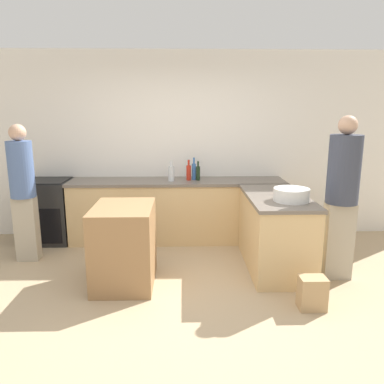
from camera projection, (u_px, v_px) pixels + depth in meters
ground_plane at (175, 300)px, 3.75m from camera, size 14.00×14.00×0.00m
wall_back at (177, 145)px, 5.54m from camera, size 8.00×0.06×2.70m
counter_back at (177, 210)px, 5.41m from camera, size 3.06×0.63×0.89m
counter_peninsula at (275, 231)px, 4.48m from camera, size 0.69×1.39×0.89m
range_oven at (48, 211)px, 5.37m from camera, size 0.66×0.61×0.90m
island_table at (124, 245)px, 4.05m from camera, size 0.63×0.82×0.87m
mixing_bowl at (291, 195)px, 4.10m from camera, size 0.39×0.39×0.14m
vinegar_bottle_clear at (171, 173)px, 5.24m from camera, size 0.09×0.09×0.29m
hot_sauce_bottle at (189, 172)px, 5.30m from camera, size 0.07×0.07×0.29m
water_bottle_blue at (194, 171)px, 5.34m from camera, size 0.06×0.06×0.32m
wine_bottle_dark at (198, 173)px, 5.30m from camera, size 0.06×0.06×0.27m
person_by_range at (23, 187)px, 4.57m from camera, size 0.30×0.30×1.70m
person_at_peninsula at (342, 193)px, 4.07m from camera, size 0.34×0.34×1.81m
paper_bag at (312, 293)px, 3.56m from camera, size 0.25×0.18×0.32m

